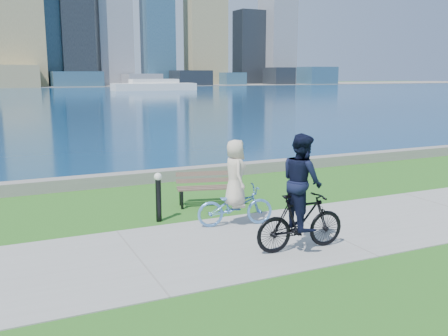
% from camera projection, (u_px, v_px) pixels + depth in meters
% --- Properties ---
extents(ground, '(320.00, 320.00, 0.00)m').
position_uv_depth(ground, '(322.00, 230.00, 10.65)').
color(ground, '#215917').
rests_on(ground, ground).
extents(concrete_path, '(80.00, 3.50, 0.02)m').
position_uv_depth(concrete_path, '(322.00, 230.00, 10.65)').
color(concrete_path, gray).
rests_on(concrete_path, ground).
extents(seawall, '(90.00, 0.50, 0.35)m').
position_uv_depth(seawall, '(208.00, 171.00, 16.15)').
color(seawall, slate).
rests_on(seawall, ground).
extents(bay_water, '(320.00, 131.00, 0.01)m').
position_uv_depth(bay_water, '(37.00, 96.00, 74.84)').
color(bay_water, navy).
rests_on(bay_water, ground).
extents(far_shore, '(320.00, 30.00, 0.12)m').
position_uv_depth(far_shore, '(17.00, 86.00, 126.54)').
color(far_shore, slate).
rests_on(far_shore, ground).
extents(ferry_far, '(16.06, 4.59, 2.18)m').
position_uv_depth(ferry_far, '(154.00, 86.00, 96.83)').
color(ferry_far, white).
rests_on(ferry_far, ground).
extents(park_bench, '(1.71, 0.94, 0.84)m').
position_uv_depth(park_bench, '(209.00, 185.00, 12.63)').
color(park_bench, black).
rests_on(park_bench, ground).
extents(bollard_lamp, '(0.18, 0.18, 1.12)m').
position_uv_depth(bollard_lamp, '(158.00, 194.00, 11.19)').
color(bollard_lamp, black).
rests_on(bollard_lamp, ground).
extents(cyclist_woman, '(0.91, 1.76, 1.89)m').
position_uv_depth(cyclist_woman, '(235.00, 194.00, 10.83)').
color(cyclist_woman, '#5A95DB').
rests_on(cyclist_woman, ground).
extents(cyclist_man, '(0.71, 1.84, 2.21)m').
position_uv_depth(cyclist_man, '(301.00, 202.00, 9.27)').
color(cyclist_man, black).
rests_on(cyclist_man, ground).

